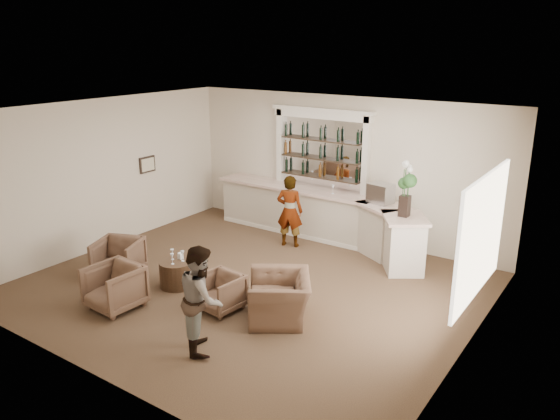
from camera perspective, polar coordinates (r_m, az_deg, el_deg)
The scene contains 19 objects.
ground at distance 10.46m, azimuth -3.11°, elevation -8.01°, with size 8.00×8.00×0.00m, color brown.
room_shell at distance 10.16m, azimuth -0.15°, elevation 5.21°, with size 8.04×7.02×3.32m.
bar_counter at distance 12.66m, azimuth 4.53°, elevation -0.66°, with size 5.72×1.80×1.14m.
back_bar_alcove at distance 12.80m, azimuth 4.31°, elevation 6.29°, with size 2.64×0.25×3.00m.
cocktail_table at distance 10.57m, azimuth -10.74°, elevation -6.55°, with size 0.65×0.65×0.50m, color #442D1D.
sommelier at distance 12.19m, azimuth 1.02°, elevation -0.11°, with size 0.60×0.39×1.64m, color gray.
guest at distance 8.25m, azimuth -8.20°, elevation -9.13°, with size 0.80×0.62×1.65m, color gray.
armchair_left at distance 11.18m, azimuth -16.52°, elevation -4.86°, with size 0.82×0.85×0.77m, color brown.
armchair_center at distance 9.94m, azimuth -16.91°, elevation -7.73°, with size 0.84×0.86×0.78m, color brown.
armchair_right at distance 9.54m, azimuth -6.32°, elevation -8.54°, with size 0.70×0.72×0.65m, color brown.
armchair_far at distance 9.20m, azimuth -0.04°, elevation -9.13°, with size 1.15×1.00×0.75m, color brown.
espresso_machine at distance 11.82m, azimuth 10.47°, elevation 1.73°, with size 0.48×0.40×0.42m, color #ACADB1.
flower_vase at distance 10.90m, azimuth 13.03°, elevation 2.53°, with size 0.30×0.30×1.12m.
wine_glass_bar_left at distance 12.92m, azimuth 1.20°, elevation 2.86°, with size 0.07×0.07×0.21m, color white, non-canonical shape.
wine_glass_bar_right at distance 12.41m, azimuth 5.56°, elevation 2.17°, with size 0.07×0.07×0.21m, color white, non-canonical shape.
wine_glass_tbl_a at distance 10.53m, azimuth -11.19°, elevation -4.57°, with size 0.07×0.07×0.21m, color white, non-canonical shape.
wine_glass_tbl_b at distance 10.42m, azimuth -10.14°, elevation -4.76°, with size 0.07×0.07×0.21m, color white, non-canonical shape.
wine_glass_tbl_c at distance 10.32m, azimuth -11.20°, elevation -5.03°, with size 0.07×0.07×0.21m, color white, non-canonical shape.
napkin_holder at distance 10.55m, azimuth -10.37°, elevation -4.74°, with size 0.08×0.08×0.12m, color white.
Camera 1 is at (5.81, -7.46, 4.47)m, focal length 35.00 mm.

